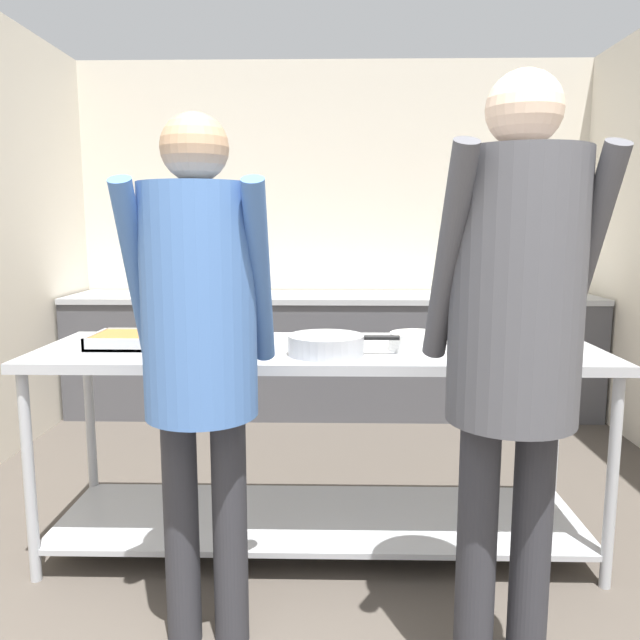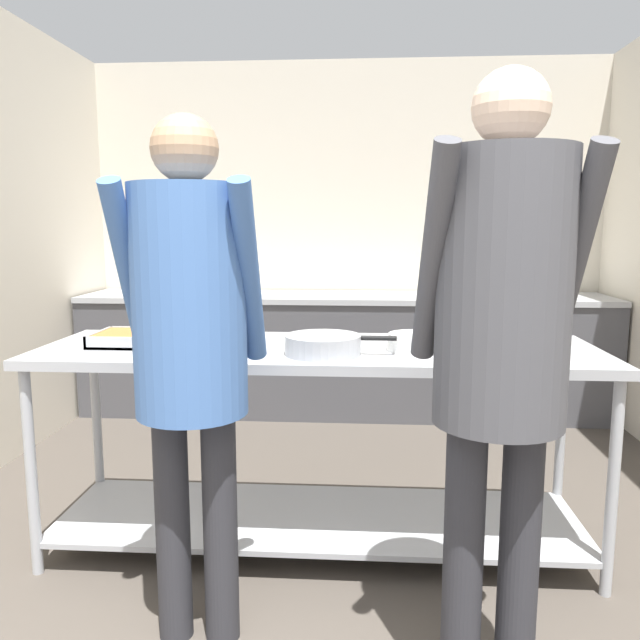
{
  "view_description": "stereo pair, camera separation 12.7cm",
  "coord_description": "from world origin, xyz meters",
  "px_view_note": "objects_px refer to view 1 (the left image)",
  "views": [
    {
      "loc": [
        0.01,
        -0.64,
        1.4
      ],
      "look_at": [
        -0.05,
        2.05,
        0.99
      ],
      "focal_mm": 35.0,
      "sensor_mm": 36.0,
      "label": 1
    },
    {
      "loc": [
        0.13,
        -0.64,
        1.4
      ],
      "look_at": [
        -0.05,
        2.05,
        0.99
      ],
      "focal_mm": 35.0,
      "sensor_mm": 36.0,
      "label": 2
    }
  ],
  "objects_px": {
    "serving_tray_vegetables": "(151,340)",
    "guest_serving_right": "(514,322)",
    "sauce_pan": "(326,344)",
    "serving_tray_roast": "(504,344)",
    "water_bottle": "(464,277)",
    "broccoli_bowl": "(233,345)",
    "guest_serving_left": "(200,329)",
    "plate_stack": "(417,342)"
  },
  "relations": [
    {
      "from": "broccoli_bowl",
      "to": "guest_serving_left",
      "type": "bearing_deg",
      "value": -93.26
    },
    {
      "from": "broccoli_bowl",
      "to": "serving_tray_roast",
      "type": "relative_size",
      "value": 0.53
    },
    {
      "from": "broccoli_bowl",
      "to": "serving_tray_roast",
      "type": "xyz_separation_m",
      "value": [
        1.1,
        0.12,
        -0.02
      ]
    },
    {
      "from": "serving_tray_roast",
      "to": "plate_stack",
      "type": "bearing_deg",
      "value": -179.62
    },
    {
      "from": "broccoli_bowl",
      "to": "water_bottle",
      "type": "height_order",
      "value": "water_bottle"
    },
    {
      "from": "sauce_pan",
      "to": "plate_stack",
      "type": "xyz_separation_m",
      "value": [
        0.37,
        0.1,
        -0.01
      ]
    },
    {
      "from": "guest_serving_left",
      "to": "water_bottle",
      "type": "bearing_deg",
      "value": 62.43
    },
    {
      "from": "sauce_pan",
      "to": "guest_serving_right",
      "type": "relative_size",
      "value": 0.24
    },
    {
      "from": "guest_serving_right",
      "to": "guest_serving_left",
      "type": "bearing_deg",
      "value": 169.81
    },
    {
      "from": "guest_serving_left",
      "to": "serving_tray_roast",
      "type": "bearing_deg",
      "value": 27.83
    },
    {
      "from": "guest_serving_left",
      "to": "sauce_pan",
      "type": "bearing_deg",
      "value": 51.26
    },
    {
      "from": "guest_serving_left",
      "to": "guest_serving_right",
      "type": "xyz_separation_m",
      "value": [
        0.94,
        -0.17,
        0.05
      ]
    },
    {
      "from": "plate_stack",
      "to": "guest_serving_left",
      "type": "relative_size",
      "value": 0.13
    },
    {
      "from": "plate_stack",
      "to": "guest_serving_right",
      "type": "distance_m",
      "value": 0.81
    },
    {
      "from": "broccoli_bowl",
      "to": "guest_serving_right",
      "type": "distance_m",
      "value": 1.13
    },
    {
      "from": "guest_serving_left",
      "to": "guest_serving_right",
      "type": "distance_m",
      "value": 0.96
    },
    {
      "from": "sauce_pan",
      "to": "guest_serving_left",
      "type": "height_order",
      "value": "guest_serving_left"
    },
    {
      "from": "serving_tray_vegetables",
      "to": "guest_serving_right",
      "type": "relative_size",
      "value": 0.27
    },
    {
      "from": "broccoli_bowl",
      "to": "serving_tray_roast",
      "type": "height_order",
      "value": "broccoli_bowl"
    },
    {
      "from": "guest_serving_left",
      "to": "broccoli_bowl",
      "type": "bearing_deg",
      "value": 86.74
    },
    {
      "from": "guest_serving_left",
      "to": "water_bottle",
      "type": "relative_size",
      "value": 5.75
    },
    {
      "from": "serving_tray_vegetables",
      "to": "plate_stack",
      "type": "bearing_deg",
      "value": -3.36
    },
    {
      "from": "plate_stack",
      "to": "guest_serving_left",
      "type": "xyz_separation_m",
      "value": [
        -0.77,
        -0.59,
        0.15
      ]
    },
    {
      "from": "serving_tray_roast",
      "to": "water_bottle",
      "type": "xyz_separation_m",
      "value": [
        0.25,
        2.04,
        0.11
      ]
    },
    {
      "from": "broccoli_bowl",
      "to": "guest_serving_right",
      "type": "bearing_deg",
      "value": -34.91
    },
    {
      "from": "serving_tray_roast",
      "to": "water_bottle",
      "type": "height_order",
      "value": "water_bottle"
    },
    {
      "from": "serving_tray_vegetables",
      "to": "guest_serving_right",
      "type": "xyz_separation_m",
      "value": [
        1.3,
        -0.83,
        0.21
      ]
    },
    {
      "from": "sauce_pan",
      "to": "guest_serving_right",
      "type": "xyz_separation_m",
      "value": [
        0.55,
        -0.66,
        0.19
      ]
    },
    {
      "from": "serving_tray_vegetables",
      "to": "broccoli_bowl",
      "type": "distance_m",
      "value": 0.43
    },
    {
      "from": "broccoli_bowl",
      "to": "sauce_pan",
      "type": "height_order",
      "value": "broccoli_bowl"
    },
    {
      "from": "sauce_pan",
      "to": "water_bottle",
      "type": "height_order",
      "value": "water_bottle"
    },
    {
      "from": "guest_serving_right",
      "to": "plate_stack",
      "type": "bearing_deg",
      "value": 102.81
    },
    {
      "from": "guest_serving_left",
      "to": "water_bottle",
      "type": "distance_m",
      "value": 2.97
    },
    {
      "from": "plate_stack",
      "to": "broccoli_bowl",
      "type": "bearing_deg",
      "value": -170.61
    },
    {
      "from": "guest_serving_right",
      "to": "water_bottle",
      "type": "relative_size",
      "value": 6.01
    },
    {
      "from": "broccoli_bowl",
      "to": "sauce_pan",
      "type": "distance_m",
      "value": 0.37
    },
    {
      "from": "plate_stack",
      "to": "serving_tray_roast",
      "type": "xyz_separation_m",
      "value": [
        0.36,
        0.0,
        -0.01
      ]
    },
    {
      "from": "serving_tray_roast",
      "to": "guest_serving_left",
      "type": "xyz_separation_m",
      "value": [
        -1.12,
        -0.59,
        0.16
      ]
    },
    {
      "from": "sauce_pan",
      "to": "guest_serving_right",
      "type": "bearing_deg",
      "value": -50.55
    },
    {
      "from": "sauce_pan",
      "to": "water_bottle",
      "type": "xyz_separation_m",
      "value": [
        0.98,
        2.14,
        0.1
      ]
    },
    {
      "from": "sauce_pan",
      "to": "serving_tray_roast",
      "type": "distance_m",
      "value": 0.74
    },
    {
      "from": "sauce_pan",
      "to": "serving_tray_vegetables",
      "type": "bearing_deg",
      "value": 167.7
    }
  ]
}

